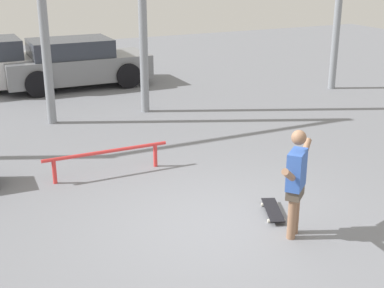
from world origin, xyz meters
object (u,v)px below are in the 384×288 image
(skateboarder, at_px, (296,179))
(skateboard, at_px, (273,210))
(grind_rail, at_px, (106,156))
(parked_car_grey, at_px, (76,63))

(skateboarder, distance_m, skateboard, 1.01)
(skateboarder, xyz_separation_m, skateboard, (0.12, 0.65, -0.76))
(skateboard, bearing_deg, grind_rail, 57.43)
(grind_rail, height_order, parked_car_grey, parked_car_grey)
(skateboarder, bearing_deg, parked_car_grey, 51.97)
(skateboard, height_order, grind_rail, grind_rail)
(skateboard, relative_size, parked_car_grey, 0.20)
(skateboarder, xyz_separation_m, parked_car_grey, (-0.47, 9.98, -0.15))
(grind_rail, distance_m, parked_car_grey, 6.94)
(grind_rail, bearing_deg, skateboarder, -62.62)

